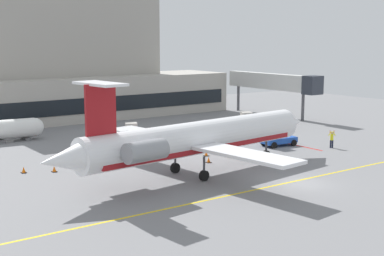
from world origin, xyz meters
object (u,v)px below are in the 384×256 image
at_px(baggage_tug, 242,121).
at_px(fuel_tank, 13,129).
at_px(marshaller, 332,139).
at_px(pushback_tractor, 276,137).
at_px(belt_loader, 132,133).
at_px(regional_jet, 195,139).

relative_size(baggage_tug, fuel_tank, 0.51).
bearing_deg(baggage_tug, marshaller, -94.51).
xyz_separation_m(pushback_tractor, belt_loader, (-11.52, 11.89, -0.04)).
relative_size(pushback_tractor, belt_loader, 1.08).
relative_size(baggage_tug, marshaller, 1.88).
bearing_deg(regional_jet, pushback_tractor, 19.81).
relative_size(regional_jet, belt_loader, 7.74).
xyz_separation_m(belt_loader, marshaller, (15.78, -16.17, 0.05)).
bearing_deg(marshaller, baggage_tug, 85.49).
bearing_deg(pushback_tractor, belt_loader, 134.11).
bearing_deg(fuel_tank, belt_loader, -36.03).
xyz_separation_m(baggage_tug, marshaller, (-1.28, -16.24, 0.06)).
relative_size(belt_loader, fuel_tank, 0.53).
height_order(belt_loader, fuel_tank, fuel_tank).
distance_m(pushback_tractor, belt_loader, 16.55).
xyz_separation_m(baggage_tug, fuel_tank, (-28.21, 8.04, 0.50)).
distance_m(regional_jet, marshaller, 19.41).
xyz_separation_m(fuel_tank, marshaller, (26.93, -24.29, -0.44)).
bearing_deg(pushback_tractor, marshaller, -45.22).
xyz_separation_m(pushback_tractor, fuel_tank, (-22.68, 20.00, 0.46)).
bearing_deg(baggage_tug, regional_jet, -139.77).
distance_m(regional_jet, belt_loader, 17.78).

